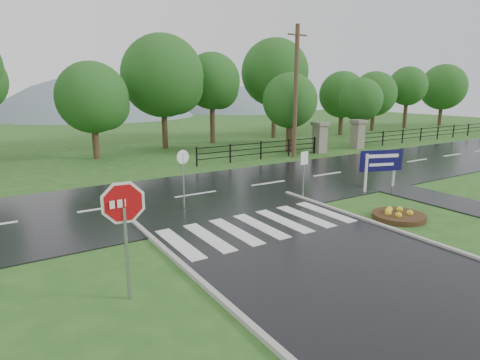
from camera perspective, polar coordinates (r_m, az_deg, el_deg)
ground at (r=10.49m, az=19.26°, el=-14.24°), size 120.00×120.00×0.00m
main_road at (r=17.97m, az=-6.30°, el=-2.16°), size 90.00×8.00×0.04m
walkway at (r=19.27m, az=25.94°, el=-2.38°), size 2.20×11.00×0.04m
crosswalk at (r=13.82m, az=2.89°, el=-6.53°), size 6.50×2.80×0.02m
pillar_west at (r=30.02m, az=11.27°, el=6.06°), size 1.00×1.00×2.24m
pillar_east at (r=32.88m, az=16.39°, el=6.37°), size 1.00×1.00×2.24m
fence_west at (r=26.77m, az=2.99°, el=4.49°), size 9.58×0.08×1.20m
fence_east at (r=41.56m, az=26.32°, el=6.22°), size 20.58×0.08×1.20m
hills at (r=74.29m, az=-22.45°, el=-3.80°), size 102.00×48.00×48.00m
treeline at (r=31.19m, az=-16.01°, el=3.87°), size 83.20×5.20×10.00m
stop_sign at (r=9.05m, az=-16.16°, el=-4.68°), size 1.28×0.19×2.91m
estate_billboard at (r=19.64m, az=19.43°, el=2.34°), size 2.08×0.74×1.88m
flower_bed at (r=15.77m, az=21.66°, el=-4.66°), size 1.88×1.88×0.38m
reg_sign_small at (r=17.22m, az=9.10°, el=2.08°), size 0.45×0.09×2.05m
reg_sign_round at (r=15.68m, az=-8.08°, el=1.10°), size 0.54×0.12×2.35m
utility_pole_east at (r=27.56m, az=7.92°, el=12.33°), size 1.54×0.29×8.68m
entrance_tree_left at (r=29.86m, az=7.11°, el=11.12°), size 3.98×3.98×5.76m
entrance_tree_right at (r=35.07m, az=16.81°, el=10.85°), size 3.55×3.55×5.49m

